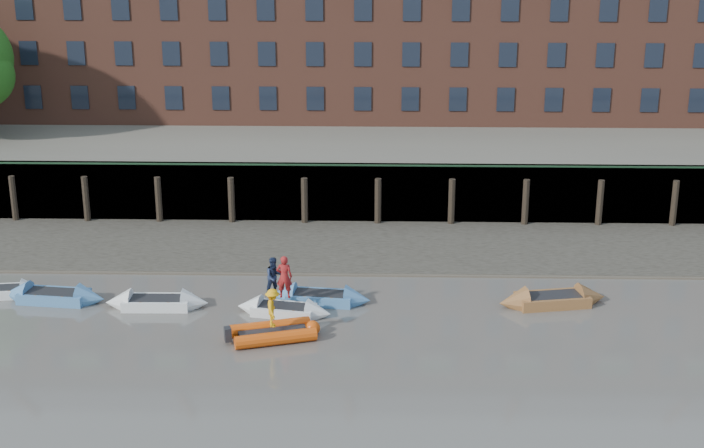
{
  "coord_description": "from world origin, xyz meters",
  "views": [
    {
      "loc": [
        1.9,
        -29.22,
        16.69
      ],
      "look_at": [
        0.84,
        12.0,
        3.2
      ],
      "focal_mm": 50.0,
      "sensor_mm": 36.0,
      "label": 1
    }
  ],
  "objects_px": {
    "rowboat_3": "(284,310)",
    "rowboat_2": "(157,303)",
    "rowboat_6": "(552,300)",
    "person_rower_b": "(274,277)",
    "rowboat_4": "(320,298)",
    "person_rower_a": "(284,277)",
    "rib_tender": "(277,332)",
    "rowboat_1": "(54,296)",
    "person_rib_crew": "(273,308)"
  },
  "relations": [
    {
      "from": "rowboat_2",
      "to": "rowboat_3",
      "type": "xyz_separation_m",
      "value": [
        5.59,
        -0.62,
        -0.02
      ]
    },
    {
      "from": "person_rower_a",
      "to": "person_rib_crew",
      "type": "xyz_separation_m",
      "value": [
        -0.24,
        -2.49,
        -0.36
      ]
    },
    {
      "from": "rib_tender",
      "to": "person_rower_b",
      "type": "relative_size",
      "value": 2.16
    },
    {
      "from": "person_rib_crew",
      "to": "rowboat_3",
      "type": "bearing_deg",
      "value": -9.64
    },
    {
      "from": "rowboat_3",
      "to": "person_rower_b",
      "type": "height_order",
      "value": "person_rower_b"
    },
    {
      "from": "person_rower_b",
      "to": "person_rib_crew",
      "type": "bearing_deg",
      "value": -111.47
    },
    {
      "from": "rowboat_2",
      "to": "person_rower_a",
      "type": "height_order",
      "value": "person_rower_a"
    },
    {
      "from": "person_rower_a",
      "to": "person_rower_b",
      "type": "distance_m",
      "value": 0.48
    },
    {
      "from": "rowboat_4",
      "to": "rib_tender",
      "type": "xyz_separation_m",
      "value": [
        -1.54,
        -3.8,
        0.04
      ]
    },
    {
      "from": "rowboat_6",
      "to": "rowboat_3",
      "type": "bearing_deg",
      "value": 175.73
    },
    {
      "from": "rowboat_1",
      "to": "rowboat_6",
      "type": "distance_m",
      "value": 21.92
    },
    {
      "from": "rowboat_1",
      "to": "person_rib_crew",
      "type": "relative_size",
      "value": 3.0
    },
    {
      "from": "rowboat_2",
      "to": "person_rib_crew",
      "type": "height_order",
      "value": "person_rib_crew"
    },
    {
      "from": "rowboat_6",
      "to": "person_rib_crew",
      "type": "height_order",
      "value": "person_rib_crew"
    },
    {
      "from": "rowboat_3",
      "to": "rowboat_2",
      "type": "bearing_deg",
      "value": -175.26
    },
    {
      "from": "rowboat_6",
      "to": "person_rower_b",
      "type": "relative_size",
      "value": 2.91
    },
    {
      "from": "rowboat_4",
      "to": "rowboat_6",
      "type": "bearing_deg",
      "value": 6.71
    },
    {
      "from": "rowboat_6",
      "to": "person_rower_b",
      "type": "bearing_deg",
      "value": 174.81
    },
    {
      "from": "rowboat_1",
      "to": "person_rib_crew",
      "type": "xyz_separation_m",
      "value": [
        10.09,
        -3.72,
        1.14
      ]
    },
    {
      "from": "rowboat_4",
      "to": "person_rib_crew",
      "type": "height_order",
      "value": "person_rib_crew"
    },
    {
      "from": "rowboat_1",
      "to": "rowboat_6",
      "type": "bearing_deg",
      "value": 6.9
    },
    {
      "from": "rowboat_3",
      "to": "person_rower_a",
      "type": "bearing_deg",
      "value": -14.11
    },
    {
      "from": "rowboat_2",
      "to": "rowboat_3",
      "type": "relative_size",
      "value": 1.05
    },
    {
      "from": "rowboat_1",
      "to": "rowboat_6",
      "type": "relative_size",
      "value": 0.95
    },
    {
      "from": "rib_tender",
      "to": "rowboat_6",
      "type": "bearing_deg",
      "value": 0.34
    },
    {
      "from": "rowboat_3",
      "to": "person_rower_a",
      "type": "height_order",
      "value": "person_rower_a"
    },
    {
      "from": "rowboat_2",
      "to": "person_rower_a",
      "type": "distance_m",
      "value": 5.87
    },
    {
      "from": "person_rib_crew",
      "to": "rowboat_2",
      "type": "bearing_deg",
      "value": 54.4
    },
    {
      "from": "rowboat_3",
      "to": "rowboat_4",
      "type": "bearing_deg",
      "value": 54.29
    },
    {
      "from": "rowboat_2",
      "to": "person_rower_b",
      "type": "relative_size",
      "value": 2.62
    },
    {
      "from": "person_rib_crew",
      "to": "rib_tender",
      "type": "bearing_deg",
      "value": -54.97
    },
    {
      "from": "person_rower_a",
      "to": "person_rib_crew",
      "type": "relative_size",
      "value": 1.17
    },
    {
      "from": "rowboat_2",
      "to": "rowboat_6",
      "type": "height_order",
      "value": "rowboat_6"
    },
    {
      "from": "rowboat_2",
      "to": "rowboat_1",
      "type": "bearing_deg",
      "value": 172.09
    },
    {
      "from": "rowboat_4",
      "to": "person_rower_a",
      "type": "xyz_separation_m",
      "value": [
        -1.41,
        -1.4,
        1.51
      ]
    },
    {
      "from": "rowboat_3",
      "to": "person_rower_a",
      "type": "xyz_separation_m",
      "value": [
        0.05,
        -0.03,
        1.53
      ]
    },
    {
      "from": "rowboat_6",
      "to": "person_rower_b",
      "type": "xyz_separation_m",
      "value": [
        -12.03,
        -1.19,
        1.42
      ]
    },
    {
      "from": "rowboat_1",
      "to": "rowboat_2",
      "type": "distance_m",
      "value": 4.73
    },
    {
      "from": "rowboat_1",
      "to": "person_rower_b",
      "type": "xyz_separation_m",
      "value": [
        9.89,
        -1.05,
        1.43
      ]
    },
    {
      "from": "rowboat_3",
      "to": "rib_tender",
      "type": "height_order",
      "value": "rowboat_3"
    },
    {
      "from": "rowboat_2",
      "to": "rib_tender",
      "type": "xyz_separation_m",
      "value": [
        5.52,
        -3.04,
        0.04
      ]
    },
    {
      "from": "person_rib_crew",
      "to": "rowboat_6",
      "type": "bearing_deg",
      "value": -77.37
    },
    {
      "from": "rowboat_4",
      "to": "person_rower_a",
      "type": "bearing_deg",
      "value": -128.24
    },
    {
      "from": "rowboat_3",
      "to": "rowboat_4",
      "type": "height_order",
      "value": "rowboat_4"
    },
    {
      "from": "person_rower_a",
      "to": "rowboat_3",
      "type": "bearing_deg",
      "value": -22.74
    },
    {
      "from": "person_rower_a",
      "to": "rowboat_6",
      "type": "bearing_deg",
      "value": -170.83
    },
    {
      "from": "person_rower_a",
      "to": "person_rib_crew",
      "type": "distance_m",
      "value": 2.53
    },
    {
      "from": "person_rower_a",
      "to": "rowboat_1",
      "type": "bearing_deg",
      "value": -4.29
    },
    {
      "from": "rowboat_3",
      "to": "rib_tender",
      "type": "relative_size",
      "value": 1.16
    },
    {
      "from": "rowboat_4",
      "to": "rowboat_6",
      "type": "xyz_separation_m",
      "value": [
        10.17,
        -0.04,
        0.02
      ]
    }
  ]
}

